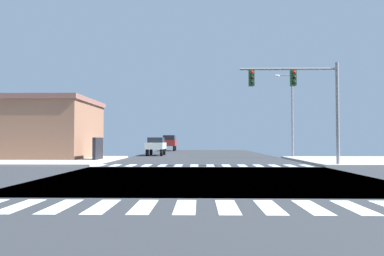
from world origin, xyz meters
TOP-DOWN VIEW (x-y plane):
  - ground at (0.00, 0.00)m, footprint 90.00×90.00m
  - sidewalk_corner_ne at (13.00, 12.00)m, footprint 12.00×12.00m
  - sidewalk_corner_nw at (-13.00, 12.00)m, footprint 12.00×12.00m
  - crosswalk_near at (-0.25, -7.30)m, footprint 13.50×2.00m
  - crosswalk_far at (-0.25, 7.30)m, footprint 13.50×2.00m
  - traffic_signal_mast at (5.72, 6.82)m, footprint 6.08×0.55m
  - street_lamp at (7.70, 17.61)m, footprint 1.78×0.32m
  - bank_building at (-16.61, 15.32)m, footprint 15.66×8.72m
  - suv_crossing_2 at (-5.00, 40.24)m, footprint 1.96×4.60m
  - sedan_leading_2 at (-5.00, 22.92)m, footprint 1.80×4.30m

SIDE VIEW (x-z plane):
  - ground at x=0.00m, z-range -0.05..0.00m
  - crosswalk_near at x=-0.25m, z-range 0.00..0.01m
  - crosswalk_far at x=-0.25m, z-range 0.00..0.01m
  - sidewalk_corner_ne at x=13.00m, z-range 0.00..0.14m
  - sidewalk_corner_nw at x=-13.00m, z-range 0.00..0.14m
  - sedan_leading_2 at x=-5.00m, z-range 0.18..2.06m
  - suv_crossing_2 at x=-5.00m, z-range 0.22..2.56m
  - bank_building at x=-16.61m, z-range 0.01..5.10m
  - street_lamp at x=7.70m, z-range 0.78..8.37m
  - traffic_signal_mast at x=5.72m, z-range 1.51..7.91m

